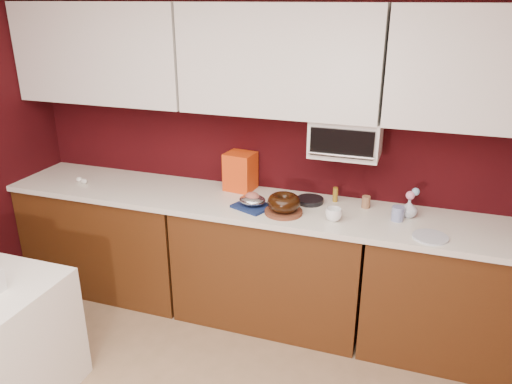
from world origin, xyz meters
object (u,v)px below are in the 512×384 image
object	(u,v)px
bundt_cake	(284,202)
blue_jar	(398,214)
pandoro_box	(240,171)
toaster_oven	(346,137)
foil_ham_nest	(252,200)
flower_vase	(409,207)
coffee_mug	(334,213)

from	to	relation	value
bundt_cake	blue_jar	xyz separation A→B (m)	(0.71, 0.13, -0.03)
pandoro_box	blue_jar	size ratio (longest dim) A/B	2.98
toaster_oven	pandoro_box	size ratio (longest dim) A/B	1.62
toaster_oven	foil_ham_nest	bearing A→B (deg)	-155.37
bundt_cake	flower_vase	distance (m)	0.81
blue_jar	flower_vase	bearing A→B (deg)	53.02
bundt_cake	coffee_mug	world-z (taller)	bundt_cake
pandoro_box	flower_vase	distance (m)	1.21
coffee_mug	toaster_oven	bearing A→B (deg)	89.49
bundt_cake	pandoro_box	size ratio (longest dim) A/B	0.78
coffee_mug	pandoro_box	bearing A→B (deg)	156.36
toaster_oven	blue_jar	xyz separation A→B (m)	(0.38, -0.15, -0.43)
flower_vase	foil_ham_nest	bearing A→B (deg)	-169.38
toaster_oven	blue_jar	distance (m)	0.59
bundt_cake	blue_jar	bearing A→B (deg)	10.49
toaster_oven	flower_vase	bearing A→B (deg)	-8.77
bundt_cake	coffee_mug	distance (m)	0.33
flower_vase	coffee_mug	bearing A→B (deg)	-153.98
bundt_cake	foil_ham_nest	size ratio (longest dim) A/B	1.19
toaster_oven	coffee_mug	distance (m)	0.51
pandoro_box	coffee_mug	size ratio (longest dim) A/B	2.75
blue_jar	flower_vase	world-z (taller)	flower_vase
foil_ham_nest	flower_vase	bearing A→B (deg)	10.62
toaster_oven	flower_vase	distance (m)	0.61
flower_vase	pandoro_box	bearing A→B (deg)	174.64
pandoro_box	flower_vase	bearing A→B (deg)	1.29
foil_ham_nest	coffee_mug	bearing A→B (deg)	-3.06
coffee_mug	foil_ham_nest	bearing A→B (deg)	176.94
coffee_mug	blue_jar	world-z (taller)	coffee_mug
toaster_oven	foil_ham_nest	size ratio (longest dim) A/B	2.47
toaster_oven	foil_ham_nest	xyz separation A→B (m)	(-0.56, -0.26, -0.42)
blue_jar	flower_vase	xyz separation A→B (m)	(0.06, 0.08, 0.02)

